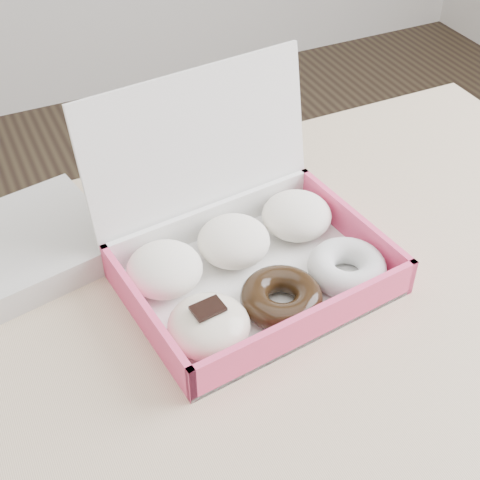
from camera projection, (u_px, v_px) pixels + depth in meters
name	position (u px, v px, depth m)	size (l,w,h in m)	color
table	(246.00, 402.00, 0.77)	(1.20, 0.80, 0.75)	tan
donut_box	(246.00, 256.00, 0.79)	(0.32, 0.29, 0.22)	white
newspapers	(16.00, 250.00, 0.82)	(0.22, 0.18, 0.04)	beige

